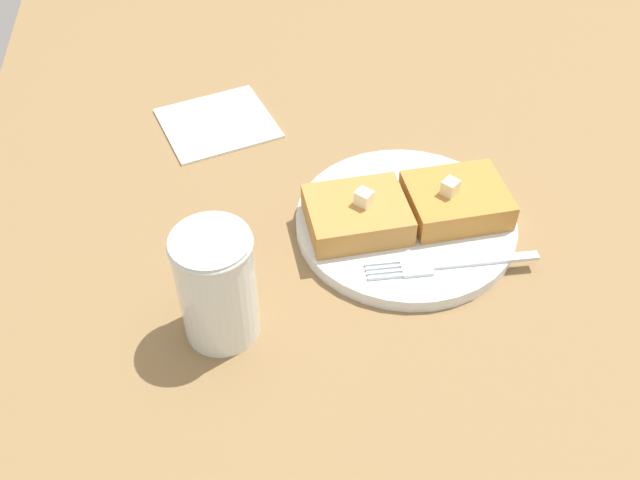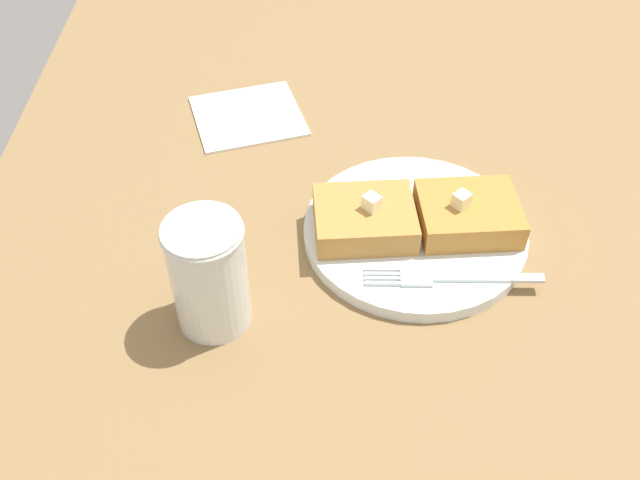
{
  "view_description": "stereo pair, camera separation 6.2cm",
  "coord_description": "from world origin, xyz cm",
  "px_view_note": "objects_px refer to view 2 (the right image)",
  "views": [
    {
      "loc": [
        23.71,
        57.96,
        50.65
      ],
      "look_at": [
        16.98,
        14.47,
        6.33
      ],
      "focal_mm": 40.0,
      "sensor_mm": 36.0,
      "label": 1
    },
    {
      "loc": [
        17.49,
        58.47,
        50.65
      ],
      "look_at": [
        16.98,
        14.47,
        6.33
      ],
      "focal_mm": 40.0,
      "sensor_mm": 36.0,
      "label": 2
    }
  ],
  "objects_px": {
    "napkin": "(248,116)",
    "syrup_jar": "(209,279)",
    "plate": "(415,231)",
    "fork": "(442,277)"
  },
  "relations": [
    {
      "from": "plate",
      "to": "napkin",
      "type": "distance_m",
      "value": 0.26
    },
    {
      "from": "syrup_jar",
      "to": "fork",
      "type": "bearing_deg",
      "value": -171.52
    },
    {
      "from": "syrup_jar",
      "to": "napkin",
      "type": "relative_size",
      "value": 0.89
    },
    {
      "from": "napkin",
      "to": "syrup_jar",
      "type": "bearing_deg",
      "value": 87.93
    },
    {
      "from": "napkin",
      "to": "fork",
      "type": "bearing_deg",
      "value": 125.47
    },
    {
      "from": "plate",
      "to": "syrup_jar",
      "type": "xyz_separation_m",
      "value": [
        0.18,
        0.1,
        0.04
      ]
    },
    {
      "from": "fork",
      "to": "syrup_jar",
      "type": "distance_m",
      "value": 0.21
    },
    {
      "from": "syrup_jar",
      "to": "napkin",
      "type": "distance_m",
      "value": 0.3
    },
    {
      "from": "plate",
      "to": "fork",
      "type": "height_order",
      "value": "fork"
    },
    {
      "from": "plate",
      "to": "syrup_jar",
      "type": "height_order",
      "value": "syrup_jar"
    }
  ]
}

